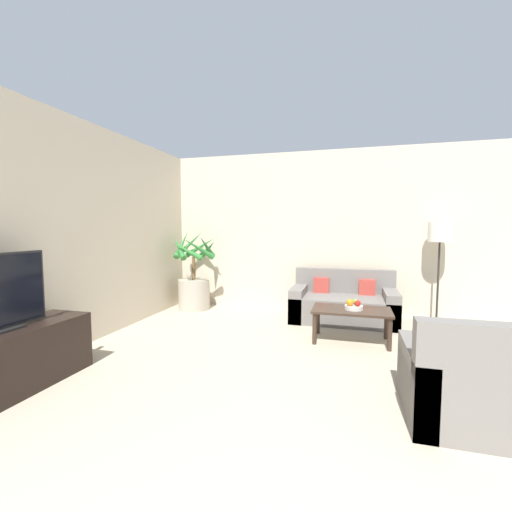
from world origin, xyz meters
TOP-DOWN VIEW (x-y plane):
  - wall_back at (0.00, 6.29)m, footprint 8.62×0.06m
  - wall_left at (-3.54, 3.13)m, footprint 0.06×7.86m
  - tv_console at (-3.22, 2.56)m, footprint 0.48×1.45m
  - television at (-3.22, 2.56)m, footprint 0.18×0.77m
  - potted_palm at (-3.05, 5.81)m, footprint 0.85×0.86m
  - sofa_loveseat at (-0.52, 5.76)m, footprint 1.55×0.85m
  - floor_lamp at (0.82, 5.96)m, footprint 0.33×0.33m
  - coffee_table at (-0.40, 4.77)m, footprint 0.95×0.54m
  - fruit_bowl at (-0.37, 4.75)m, footprint 0.22×0.22m
  - apple_red at (-0.33, 4.72)m, footprint 0.07×0.07m
  - apple_green at (-0.36, 4.80)m, footprint 0.07×0.07m
  - orange_fruit at (-0.42, 4.71)m, footprint 0.09×0.09m
  - armchair at (0.45, 3.16)m, footprint 0.90×0.86m
  - ottoman at (0.51, 3.97)m, footprint 0.53×0.52m

SIDE VIEW (x-z plane):
  - ottoman at x=0.51m, z-range 0.00..0.39m
  - sofa_loveseat at x=-0.52m, z-range -0.13..0.64m
  - armchair at x=0.45m, z-range -0.14..0.68m
  - tv_console at x=-3.22m, z-range 0.00..0.55m
  - coffee_table at x=-0.40m, z-range 0.15..0.56m
  - fruit_bowl at x=-0.37m, z-range 0.41..0.46m
  - potted_palm at x=-3.05m, z-range -0.23..1.15m
  - apple_red at x=-0.33m, z-range 0.46..0.54m
  - apple_green at x=-0.36m, z-range 0.46..0.54m
  - orange_fruit at x=-0.42m, z-range 0.46..0.55m
  - television at x=-3.22m, z-range 0.55..1.21m
  - floor_lamp at x=0.82m, z-range 0.53..2.02m
  - wall_back at x=0.00m, z-range 0.00..2.70m
  - wall_left at x=-3.54m, z-range 0.00..2.70m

